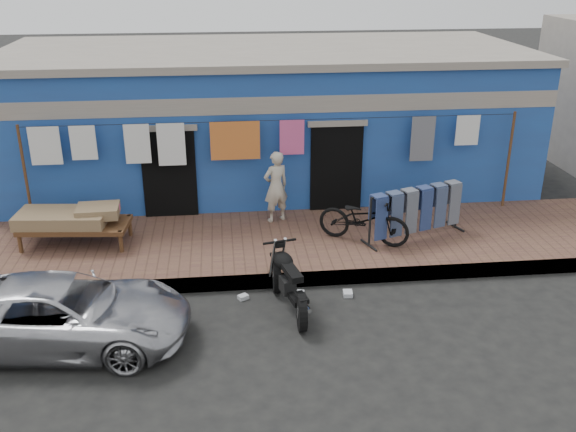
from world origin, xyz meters
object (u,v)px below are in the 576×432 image
at_px(charpoy, 75,226).
at_px(bicycle, 364,214).
at_px(seated_person, 276,187).
at_px(jeans_rack, 415,212).
at_px(car, 63,312).
at_px(motorcycle, 288,281).

bearing_deg(charpoy, bicycle, -5.14).
xyz_separation_m(seated_person, jeans_rack, (2.61, -1.11, -0.23)).
distance_m(car, bicycle, 5.69).
xyz_separation_m(seated_person, bicycle, (1.57, -1.21, -0.17)).
bearing_deg(charpoy, motorcycle, -32.61).
relative_size(car, motorcycle, 2.24).
xyz_separation_m(seated_person, motorcycle, (-0.09, -3.15, -0.48)).
xyz_separation_m(car, seated_person, (3.49, 3.79, 0.46)).
height_order(motorcycle, jeans_rack, jeans_rack).
bearing_deg(seated_person, motorcycle, 65.48).
relative_size(seated_person, bicycle, 0.84).
distance_m(bicycle, jeans_rack, 1.04).
bearing_deg(car, jeans_rack, -60.26).
bearing_deg(bicycle, charpoy, 114.16).
bearing_deg(motorcycle, charpoy, 134.84).
height_order(bicycle, jeans_rack, bicycle).
distance_m(motorcycle, charpoy, 4.51).
bearing_deg(motorcycle, car, 178.01).
bearing_deg(bicycle, motorcycle, 168.80).
bearing_deg(bicycle, jeans_rack, -54.89).
relative_size(bicycle, jeans_rack, 0.81).
bearing_deg(charpoy, seated_person, 10.51).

